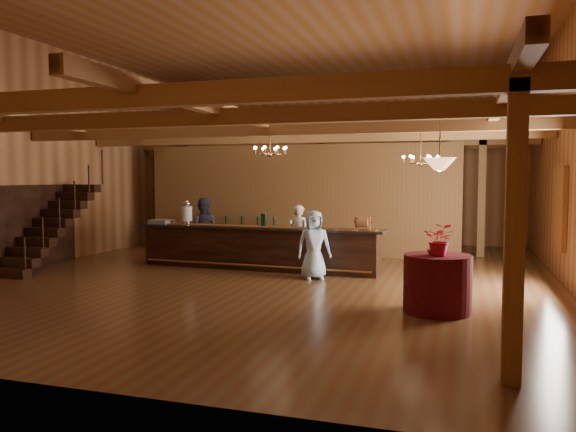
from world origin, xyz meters
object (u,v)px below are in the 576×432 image
(beverage_dispenser, at_px, (187,213))
(guest, at_px, (314,245))
(chandelier_left, at_px, (270,150))
(bartender, at_px, (299,235))
(chandelier_right, at_px, (420,159))
(backbar_shelf, at_px, (234,239))
(round_table, at_px, (437,284))
(raffle_drum, at_px, (363,222))
(pendant_lamp, at_px, (440,164))
(floor_plant, at_px, (381,232))
(tasting_bar, at_px, (258,247))
(staff_second, at_px, (203,230))

(beverage_dispenser, relative_size, guest, 0.40)
(chandelier_left, bearing_deg, bartender, 56.49)
(beverage_dispenser, bearing_deg, chandelier_right, 5.04)
(backbar_shelf, bearing_deg, round_table, -50.08)
(beverage_dispenser, height_order, raffle_drum, beverage_dispenser)
(chandelier_right, xyz_separation_m, pendant_lamp, (0.56, -3.82, -0.20))
(beverage_dispenser, xyz_separation_m, raffle_drum, (4.47, -0.33, -0.11))
(pendant_lamp, relative_size, floor_plant, 0.69)
(bartender, bearing_deg, floor_plant, -110.29)
(raffle_drum, xyz_separation_m, backbar_shelf, (-4.15, 2.60, -0.80))
(tasting_bar, distance_m, backbar_shelf, 2.91)
(bartender, distance_m, floor_plant, 2.89)
(guest, bearing_deg, staff_second, 129.10)
(floor_plant, bearing_deg, tasting_bar, -128.32)
(guest, bearing_deg, chandelier_right, 9.68)
(chandelier_left, distance_m, bartender, 2.25)
(backbar_shelf, relative_size, guest, 1.90)
(chandelier_right, distance_m, pendant_lamp, 3.86)
(round_table, xyz_separation_m, pendant_lamp, (0.00, 0.00, 1.93))
(beverage_dispenser, height_order, staff_second, staff_second)
(beverage_dispenser, bearing_deg, floor_plant, 34.18)
(round_table, bearing_deg, staff_second, 147.56)
(backbar_shelf, height_order, staff_second, staff_second)
(tasting_bar, distance_m, chandelier_left, 2.32)
(backbar_shelf, height_order, pendant_lamp, pendant_lamp)
(round_table, relative_size, staff_second, 0.66)
(backbar_shelf, bearing_deg, tasting_bar, -62.95)
(bartender, bearing_deg, chandelier_left, 72.11)
(backbar_shelf, relative_size, bartender, 1.87)
(pendant_lamp, bearing_deg, round_table, 180.00)
(beverage_dispenser, relative_size, backbar_shelf, 0.21)
(round_table, relative_size, floor_plant, 0.83)
(raffle_drum, bearing_deg, floor_plant, 90.82)
(raffle_drum, distance_m, pendant_lamp, 3.65)
(chandelier_left, bearing_deg, raffle_drum, -6.18)
(tasting_bar, bearing_deg, beverage_dispenser, 178.53)
(round_table, distance_m, floor_plant, 6.57)
(tasting_bar, distance_m, guest, 1.85)
(tasting_bar, xyz_separation_m, pendant_lamp, (4.27, -3.17, 1.88))
(pendant_lamp, distance_m, floor_plant, 6.80)
(beverage_dispenser, xyz_separation_m, backbar_shelf, (0.32, 2.27, -0.91))
(chandelier_left, height_order, chandelier_right, same)
(raffle_drum, bearing_deg, chandelier_right, 35.43)
(pendant_lamp, xyz_separation_m, guest, (-2.65, 2.29, -1.66))
(tasting_bar, relative_size, guest, 4.14)
(raffle_drum, bearing_deg, bartender, 150.29)
(pendant_lamp, bearing_deg, raffle_drum, 120.00)
(beverage_dispenser, distance_m, staff_second, 0.72)
(raffle_drum, height_order, chandelier_left, chandelier_left)
(staff_second, bearing_deg, tasting_bar, 145.53)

